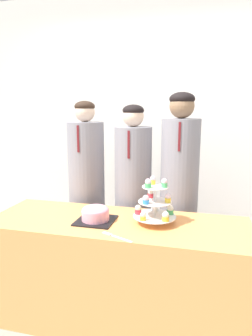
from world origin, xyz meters
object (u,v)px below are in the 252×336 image
Objects in this scene: round_cake at (95,214)px; student_0 at (87,196)px; cupcake_stand at (155,203)px; cake_knife at (113,236)px; student_1 at (133,201)px; student_2 at (179,198)px.

student_0 is (-0.29, 0.58, -0.07)m from round_cake.
cupcake_stand is at bearing 9.69° from round_cake.
student_1 is (-0.05, 0.79, -0.03)m from cake_knife.
cupcake_stand is 0.54m from student_2.
cake_knife is at bearing -48.13° from round_cake.
student_1 is at bearing 77.20° from round_cake.
cake_knife is (0.19, -0.21, -0.05)m from round_cake.
student_1 is at bearing -180.00° from student_2.
student_0 is at bearing 180.00° from student_1.
round_cake is 1.21× the size of cake_knife.
student_0 reaches higher than cake_knife.
student_1 reaches higher than cupcake_stand.
student_2 reaches higher than cake_knife.
student_1 reaches higher than cake_knife.
cupcake_stand reaches higher than round_cake.
cake_knife is 0.79m from student_1.
student_2 is (0.39, 0.00, 0.06)m from student_1.
student_0 is (-0.69, 0.51, -0.15)m from cupcake_stand.
cupcake_stand is at bearing 76.44° from cake_knife.
round_cake is 0.65m from student_0.
student_0 reaches higher than round_cake.
round_cake is 0.16× the size of student_1.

